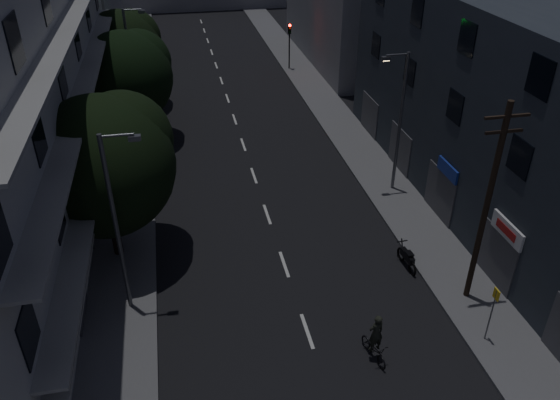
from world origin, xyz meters
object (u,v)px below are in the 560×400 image
object	(u,v)px
bus_stop_sign	(493,306)
motorcycle	(407,258)
cyclist	(375,344)
utility_pole	(487,203)

from	to	relation	value
bus_stop_sign	motorcycle	distance (m)	5.47
bus_stop_sign	cyclist	xyz separation A→B (m)	(-4.64, 0.09, -1.17)
bus_stop_sign	utility_pole	bearing A→B (deg)	77.85
bus_stop_sign	motorcycle	size ratio (longest dim) A/B	1.36
bus_stop_sign	motorcycle	bearing A→B (deg)	102.75
utility_pole	cyclist	size ratio (longest dim) A/B	4.22
utility_pole	motorcycle	bearing A→B (deg)	123.45
cyclist	motorcycle	bearing A→B (deg)	43.31
utility_pole	bus_stop_sign	xyz separation A→B (m)	(-0.55, -2.55, -2.98)
bus_stop_sign	cyclist	world-z (taller)	bus_stop_sign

